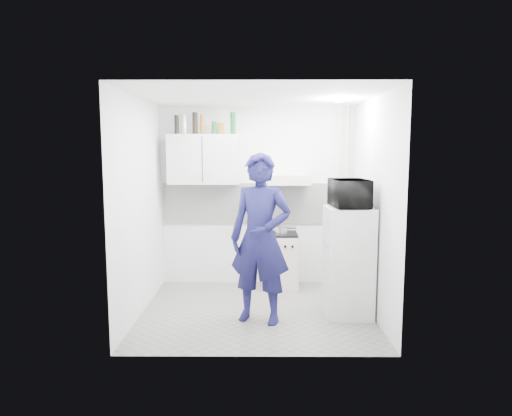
{
  "coord_description": "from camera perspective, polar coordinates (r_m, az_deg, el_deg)",
  "views": [
    {
      "loc": [
        0.03,
        -5.43,
        1.97
      ],
      "look_at": [
        -0.0,
        0.3,
        1.25
      ],
      "focal_mm": 32.0,
      "sensor_mm": 36.0,
      "label": 1
    }
  ],
  "objects": [
    {
      "name": "saucepan",
      "position": [
        6.49,
        3.11,
        -2.78
      ],
      "size": [
        0.18,
        0.18,
        0.1
      ],
      "primitive_type": "cylinder",
      "color": "silver",
      "rests_on": "stove_top"
    },
    {
      "name": "stove_top",
      "position": [
        6.55,
        3.12,
        -3.27
      ],
      "size": [
        0.46,
        0.46,
        0.03
      ],
      "primitive_type": "cube",
      "color": "black",
      "rests_on": "stove"
    },
    {
      "name": "range_hood",
      "position": [
        6.46,
        4.07,
        3.59
      ],
      "size": [
        0.6,
        0.5,
        0.14
      ],
      "primitive_type": "cube",
      "color": "silver",
      "rests_on": "wall_back"
    },
    {
      "name": "ceiling_spot_fixture",
      "position": [
        5.74,
        10.32,
        13.05
      ],
      "size": [
        0.1,
        0.1,
        0.02
      ],
      "primitive_type": "cylinder",
      "color": "white",
      "rests_on": "ceiling"
    },
    {
      "name": "bottle_d",
      "position": [
        6.56,
        -6.72,
        10.33
      ],
      "size": [
        0.06,
        0.06,
        0.28
      ],
      "primitive_type": "cylinder",
      "color": "brown",
      "rests_on": "upper_cabinet"
    },
    {
      "name": "bottle_b",
      "position": [
        6.6,
        -8.99,
        10.24
      ],
      "size": [
        0.07,
        0.07,
        0.27
      ],
      "primitive_type": "cylinder",
      "color": "#B2B7BC",
      "rests_on": "upper_cabinet"
    },
    {
      "name": "bottle_a",
      "position": [
        6.62,
        -9.89,
        10.2
      ],
      "size": [
        0.06,
        0.06,
        0.27
      ],
      "primitive_type": "cylinder",
      "color": "black",
      "rests_on": "upper_cabinet"
    },
    {
      "name": "upper_cabinet",
      "position": [
        6.55,
        -6.54,
        6.07
      ],
      "size": [
        1.0,
        0.35,
        0.7
      ],
      "primitive_type": "cube",
      "color": "white",
      "rests_on": "wall_back"
    },
    {
      "name": "pipe_b",
      "position": [
        6.73,
        10.17,
        1.34
      ],
      "size": [
        0.04,
        0.04,
        2.6
      ],
      "primitive_type": "cylinder",
      "color": "silver",
      "rests_on": "floor"
    },
    {
      "name": "person",
      "position": [
        5.21,
        0.56,
        -3.82
      ],
      "size": [
        0.82,
        0.66,
        1.95
      ],
      "primitive_type": "imported",
      "rotation": [
        0.0,
        0.0,
        -0.31
      ],
      "color": "#151543",
      "rests_on": "floor"
    },
    {
      "name": "wall_left",
      "position": [
        5.65,
        -14.32,
        0.13
      ],
      "size": [
        0.0,
        2.6,
        2.6
      ],
      "primitive_type": "plane",
      "rotation": [
        1.57,
        0.0,
        1.57
      ],
      "color": "white",
      "rests_on": "floor"
    },
    {
      "name": "bottle_c",
      "position": [
        6.58,
        -7.63,
        10.44
      ],
      "size": [
        0.07,
        0.07,
        0.31
      ],
      "primitive_type": "cylinder",
      "color": "black",
      "rests_on": "upper_cabinet"
    },
    {
      "name": "bottle_e",
      "position": [
        6.53,
        -2.9,
        10.51
      ],
      "size": [
        0.08,
        0.08,
        0.3
      ],
      "primitive_type": "cylinder",
      "color": "#144C1E",
      "rests_on": "upper_cabinet"
    },
    {
      "name": "microwave",
      "position": [
        5.45,
        11.65,
        1.8
      ],
      "size": [
        0.62,
        0.44,
        0.33
      ],
      "primitive_type": "imported",
      "rotation": [
        0.0,
        0.0,
        1.65
      ],
      "color": "black",
      "rests_on": "fridge"
    },
    {
      "name": "backsplash",
      "position": [
        6.71,
        0.07,
        0.57
      ],
      "size": [
        2.74,
        0.03,
        0.6
      ],
      "primitive_type": "cube",
      "color": "white",
      "rests_on": "wall_back"
    },
    {
      "name": "stove",
      "position": [
        6.63,
        3.09,
        -6.67
      ],
      "size": [
        0.48,
        0.48,
        0.77
      ],
      "primitive_type": "cube",
      "color": "silver",
      "rests_on": "floor"
    },
    {
      "name": "wall_right",
      "position": [
        5.64,
        14.39,
        0.11
      ],
      "size": [
        0.0,
        2.6,
        2.6
      ],
      "primitive_type": "plane",
      "rotation": [
        1.57,
        0.0,
        -1.57
      ],
      "color": "white",
      "rests_on": "floor"
    },
    {
      "name": "fridge",
      "position": [
        5.59,
        11.43,
        -6.59
      ],
      "size": [
        0.55,
        0.55,
        1.31
      ],
      "primitive_type": "cube",
      "rotation": [
        0.0,
        0.0,
        0.01
      ],
      "color": "white",
      "rests_on": "floor"
    },
    {
      "name": "pipe_a",
      "position": [
        6.75,
        11.17,
        1.33
      ],
      "size": [
        0.05,
        0.05,
        2.6
      ],
      "primitive_type": "cylinder",
      "color": "silver",
      "rests_on": "floor"
    },
    {
      "name": "canister_b",
      "position": [
        6.53,
        -4.46,
        9.86
      ],
      "size": [
        0.08,
        0.08,
        0.16
      ],
      "primitive_type": "cylinder",
      "color": "brown",
      "rests_on": "upper_cabinet"
    },
    {
      "name": "ceiling",
      "position": [
        5.47,
        0.01,
        13.78
      ],
      "size": [
        2.8,
        2.8,
        0.0
      ],
      "primitive_type": "plane",
      "color": "white",
      "rests_on": "wall_back"
    },
    {
      "name": "floor",
      "position": [
        5.78,
        0.01,
        -12.78
      ],
      "size": [
        2.8,
        2.8,
        0.0
      ],
      "primitive_type": "plane",
      "color": "gray",
      "rests_on": "ground"
    },
    {
      "name": "wall_back",
      "position": [
        6.71,
        0.07,
        1.44
      ],
      "size": [
        2.8,
        0.0,
        2.8
      ],
      "primitive_type": "plane",
      "rotation": [
        1.57,
        0.0,
        0.0
      ],
      "color": "white",
      "rests_on": "floor"
    },
    {
      "name": "canister_a",
      "position": [
        6.54,
        -5.25,
        9.94
      ],
      "size": [
        0.07,
        0.07,
        0.18
      ],
      "primitive_type": "cylinder",
      "color": "#144C1E",
      "rests_on": "upper_cabinet"
    }
  ]
}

